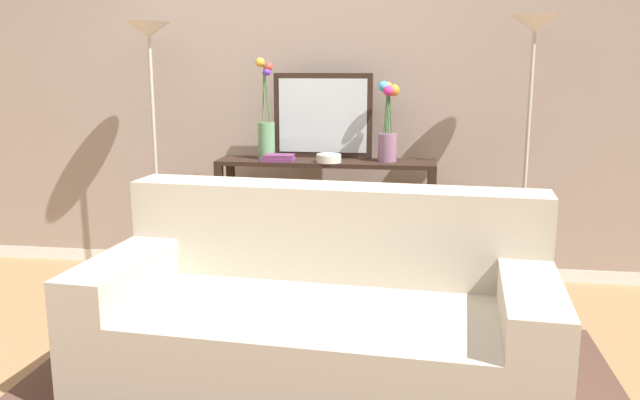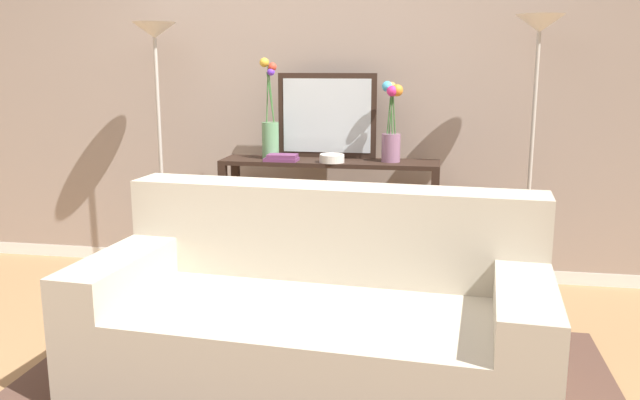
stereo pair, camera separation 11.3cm
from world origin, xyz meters
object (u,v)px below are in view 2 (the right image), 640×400
object	(u,v)px
vase_tall_flowers	(270,129)
vase_short_flowers	(391,128)
wall_mirror	(327,116)
book_row_under_console	(277,275)
console_table	(329,201)
book_stack	(282,158)
couch	(317,320)
fruit_bowl	(332,158)
floor_lamp_right	(536,80)
floor_lamp_left	(157,80)

from	to	relation	value
vase_tall_flowers	vase_short_flowers	world-z (taller)	vase_tall_flowers
wall_mirror	book_row_under_console	distance (m)	1.12
console_table	vase_short_flowers	world-z (taller)	vase_short_flowers
wall_mirror	book_stack	distance (m)	0.42
vase_tall_flowers	wall_mirror	bearing A→B (deg)	19.58
couch	vase_tall_flowers	world-z (taller)	vase_tall_flowers
couch	book_row_under_console	world-z (taller)	couch
fruit_bowl	console_table	bearing A→B (deg)	108.08
fruit_bowl	floor_lamp_right	bearing A→B (deg)	2.43
console_table	wall_mirror	distance (m)	0.56
wall_mirror	console_table	bearing A→B (deg)	-72.95
console_table	fruit_bowl	size ratio (longest dim) A/B	8.93
vase_short_flowers	floor_lamp_right	bearing A→B (deg)	-2.85
floor_lamp_left	floor_lamp_right	xyz separation A→B (m)	(2.38, 0.00, 0.01)
couch	fruit_bowl	size ratio (longest dim) A/B	13.40
floor_lamp_right	fruit_bowl	bearing A→B (deg)	-177.57
console_table	floor_lamp_right	xyz separation A→B (m)	(1.24, -0.04, 0.79)
floor_lamp_left	wall_mirror	distance (m)	1.14
vase_tall_flowers	fruit_bowl	distance (m)	0.46
wall_mirror	book_row_under_console	size ratio (longest dim) A/B	1.46
couch	vase_short_flowers	distance (m)	1.56
floor_lamp_right	book_stack	size ratio (longest dim) A/B	8.23
couch	floor_lamp_left	size ratio (longest dim) A/B	1.22
vase_short_flowers	book_row_under_console	xyz separation A→B (m)	(-0.75, -0.00, -1.00)
floor_lamp_left	book_row_under_console	world-z (taller)	floor_lamp_left
wall_mirror	vase_short_flowers	bearing A→B (deg)	-16.38
floor_lamp_right	fruit_bowl	xyz separation A→B (m)	(-1.21, -0.05, -0.49)
couch	book_stack	bearing A→B (deg)	110.04
floor_lamp_right	book_stack	world-z (taller)	floor_lamp_right
floor_lamp_right	book_stack	distance (m)	1.61
floor_lamp_left	floor_lamp_right	world-z (taller)	floor_lamp_right
console_table	fruit_bowl	world-z (taller)	fruit_bowl
console_table	vase_short_flowers	bearing A→B (deg)	0.31
wall_mirror	vase_tall_flowers	size ratio (longest dim) A/B	1.01
vase_short_flowers	console_table	bearing A→B (deg)	-179.69
floor_lamp_right	vase_tall_flowers	distance (m)	1.67
floor_lamp_right	vase_tall_flowers	world-z (taller)	floor_lamp_right
console_table	book_row_under_console	distance (m)	0.64
vase_tall_flowers	fruit_bowl	size ratio (longest dim) A/B	4.12
console_table	vase_short_flowers	size ratio (longest dim) A/B	2.79
vase_tall_flowers	book_row_under_console	world-z (taller)	vase_tall_flowers
wall_mirror	book_stack	size ratio (longest dim) A/B	3.08
couch	console_table	xyz separation A→B (m)	(-0.16, 1.34, 0.28)
console_table	wall_mirror	world-z (taller)	wall_mirror
book_stack	book_row_under_console	world-z (taller)	book_stack
vase_short_flowers	book_row_under_console	world-z (taller)	vase_short_flowers
floor_lamp_left	wall_mirror	bearing A→B (deg)	8.76
floor_lamp_left	book_stack	bearing A→B (deg)	-3.43
console_table	floor_lamp_left	distance (m)	1.38
couch	console_table	distance (m)	1.38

